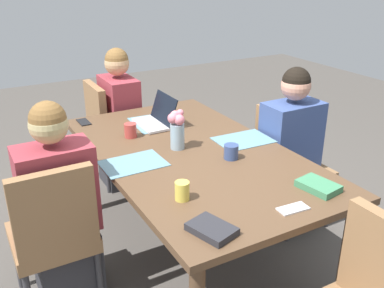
# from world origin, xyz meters

# --- Properties ---
(ground_plane) EXTENTS (10.00, 10.00, 0.00)m
(ground_plane) POSITION_xyz_m (0.00, 0.00, 0.00)
(ground_plane) COLOR #4C4742
(dining_table) EXTENTS (1.90, 1.08, 0.76)m
(dining_table) POSITION_xyz_m (0.00, 0.00, 0.68)
(dining_table) COLOR brown
(dining_table) RESTS_ON ground_plane
(chair_head_left_left_near) EXTENTS (0.44, 0.44, 0.90)m
(chair_head_left_left_near) POSITION_xyz_m (-1.27, -0.09, 0.50)
(chair_head_left_left_near) COLOR olive
(chair_head_left_left_near) RESTS_ON ground_plane
(person_head_left_left_near) EXTENTS (0.40, 0.36, 1.19)m
(person_head_left_left_near) POSITION_xyz_m (-1.21, -0.02, 0.53)
(person_head_left_left_near) COLOR #2D2D33
(person_head_left_left_near) RESTS_ON ground_plane
(chair_near_left_mid) EXTENTS (0.44, 0.44, 0.90)m
(chair_near_left_mid) POSITION_xyz_m (0.04, -0.88, 0.50)
(chair_near_left_mid) COLOR olive
(chair_near_left_mid) RESTS_ON ground_plane
(person_near_left_mid) EXTENTS (0.36, 0.40, 1.19)m
(person_near_left_mid) POSITION_xyz_m (-0.03, -0.82, 0.53)
(person_near_left_mid) COLOR #2D2D33
(person_near_left_mid) RESTS_ON ground_plane
(chair_far_left_far) EXTENTS (0.44, 0.44, 0.90)m
(chair_far_left_far) POSITION_xyz_m (-0.06, 0.85, 0.50)
(chair_far_left_far) COLOR olive
(chair_far_left_far) RESTS_ON ground_plane
(person_far_left_far) EXTENTS (0.36, 0.40, 1.19)m
(person_far_left_far) POSITION_xyz_m (0.01, 0.79, 0.53)
(person_far_left_far) COLOR #2D2D33
(person_far_left_far) RESTS_ON ground_plane
(flower_vase) EXTENTS (0.12, 0.11, 0.25)m
(flower_vase) POSITION_xyz_m (-0.09, -0.06, 0.89)
(flower_vase) COLOR #8EA8B7
(flower_vase) RESTS_ON dining_table
(placemat_head_left_left_near) EXTENTS (0.37, 0.28, 0.00)m
(placemat_head_left_left_near) POSITION_xyz_m (-0.57, -0.01, 0.76)
(placemat_head_left_left_near) COLOR slate
(placemat_head_left_left_near) RESTS_ON dining_table
(placemat_near_left_mid) EXTENTS (0.26, 0.36, 0.00)m
(placemat_near_left_mid) POSITION_xyz_m (-0.01, -0.38, 0.76)
(placemat_near_left_mid) COLOR slate
(placemat_near_left_mid) RESTS_ON dining_table
(placemat_far_left_far) EXTENTS (0.27, 0.37, 0.00)m
(placemat_far_left_far) POSITION_xyz_m (0.01, 0.38, 0.76)
(placemat_far_left_far) COLOR slate
(placemat_far_left_far) RESTS_ON dining_table
(laptop_head_left_left_near) EXTENTS (0.32, 0.22, 0.21)m
(laptop_head_left_left_near) POSITION_xyz_m (-0.53, 0.02, 0.80)
(laptop_head_left_left_near) COLOR silver
(laptop_head_left_left_near) RESTS_ON dining_table
(coffee_mug_near_left) EXTENTS (0.09, 0.09, 0.09)m
(coffee_mug_near_left) POSITION_xyz_m (0.20, 0.15, 0.80)
(coffee_mug_near_left) COLOR #33477A
(coffee_mug_near_left) RESTS_ON dining_table
(coffee_mug_near_right) EXTENTS (0.08, 0.08, 0.09)m
(coffee_mug_near_right) POSITION_xyz_m (-0.40, -0.24, 0.80)
(coffee_mug_near_right) COLOR #AD3D38
(coffee_mug_near_right) RESTS_ON dining_table
(coffee_mug_centre_left) EXTENTS (0.07, 0.07, 0.09)m
(coffee_mug_centre_left) POSITION_xyz_m (0.48, -0.32, 0.80)
(coffee_mug_centre_left) COLOR #DBC64C
(coffee_mug_centre_left) RESTS_ON dining_table
(book_red_cover) EXTENTS (0.23, 0.19, 0.03)m
(book_red_cover) POSITION_xyz_m (0.79, -0.35, 0.77)
(book_red_cover) COLOR #28282D
(book_red_cover) RESTS_ON dining_table
(book_blue_cover) EXTENTS (0.22, 0.17, 0.04)m
(book_blue_cover) POSITION_xyz_m (0.73, 0.33, 0.77)
(book_blue_cover) COLOR #3D7F56
(book_blue_cover) RESTS_ON dining_table
(phone_black) EXTENTS (0.15, 0.07, 0.01)m
(phone_black) POSITION_xyz_m (-0.83, -0.43, 0.76)
(phone_black) COLOR black
(phone_black) RESTS_ON dining_table
(phone_silver) EXTENTS (0.08, 0.15, 0.01)m
(phone_silver) POSITION_xyz_m (0.82, 0.09, 0.76)
(phone_silver) COLOR silver
(phone_silver) RESTS_ON dining_table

